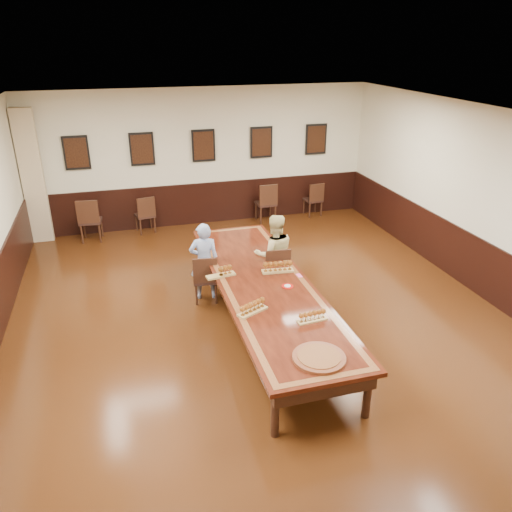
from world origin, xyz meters
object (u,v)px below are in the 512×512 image
object	(u,v)px
person_man	(204,261)
conference_table	(265,292)
spare_chair_d	(313,199)
spare_chair_b	(145,214)
person_woman	(274,254)
chair_man	(205,277)
carved_platter	(319,358)
spare_chair_c	(266,202)
chair_woman	(275,270)
spare_chair_a	(90,219)

from	to	relation	value
person_man	conference_table	distance (m)	1.39
spare_chair_d	person_man	xyz separation A→B (m)	(-3.46, -3.59, 0.26)
spare_chair_b	person_woman	xyz separation A→B (m)	(1.98, -3.66, 0.29)
spare_chair_b	spare_chair_d	size ratio (longest dim) A/B	1.03
chair_man	spare_chair_b	bearing A→B (deg)	-70.39
person_man	carved_platter	distance (m)	3.33
person_woman	spare_chair_c	bearing A→B (deg)	-100.32
chair_woman	carved_platter	size ratio (longest dim) A/B	1.36
spare_chair_d	conference_table	xyz separation A→B (m)	(-2.73, -4.78, 0.18)
spare_chair_a	spare_chair_c	world-z (taller)	spare_chair_a
chair_woman	person_man	xyz separation A→B (m)	(-1.21, 0.22, 0.23)
spare_chair_c	carved_platter	size ratio (longest dim) A/B	1.42
chair_man	person_man	bearing A→B (deg)	-90.00
conference_table	person_man	bearing A→B (deg)	121.52
spare_chair_d	carved_platter	size ratio (longest dim) A/B	1.25
spare_chair_a	person_woman	world-z (taller)	person_woman
chair_man	spare_chair_d	distance (m)	5.06
chair_man	spare_chair_a	xyz separation A→B (m)	(-1.94, 3.43, 0.06)
conference_table	chair_man	bearing A→B (deg)	124.08
spare_chair_b	carved_platter	size ratio (longest dim) A/B	1.28
spare_chair_a	conference_table	xyz separation A→B (m)	(2.68, -4.52, 0.11)
chair_woman	conference_table	world-z (taller)	chair_woman
spare_chair_b	conference_table	size ratio (longest dim) A/B	0.18
spare_chair_b	person_man	distance (m)	3.63
chair_man	carved_platter	world-z (taller)	chair_man
spare_chair_c	conference_table	world-z (taller)	spare_chair_c
chair_man	conference_table	distance (m)	1.33
chair_woman	carved_platter	distance (m)	3.06
spare_chair_b	carved_platter	bearing A→B (deg)	90.70
chair_woman	spare_chair_a	world-z (taller)	spare_chair_a
chair_woman	spare_chair_a	bearing A→B (deg)	-43.99
chair_woman	spare_chair_d	xyz separation A→B (m)	(2.24, 3.81, -0.04)
chair_man	carved_platter	bearing A→B (deg)	112.08
chair_man	person_woman	size ratio (longest dim) A/B	0.60
spare_chair_c	chair_man	bearing A→B (deg)	56.34
chair_man	spare_chair_d	size ratio (longest dim) A/B	1.01
spare_chair_a	spare_chair_b	world-z (taller)	spare_chair_a
conference_table	carved_platter	xyz separation A→B (m)	(0.05, -2.05, 0.16)
spare_chair_b	person_man	world-z (taller)	person_man
chair_man	spare_chair_b	xyz separation A→B (m)	(-0.74, 3.63, 0.01)
chair_woman	person_man	bearing A→B (deg)	-5.97
spare_chair_a	person_man	size ratio (longest dim) A/B	0.72
spare_chair_a	spare_chair_c	size ratio (longest dim) A/B	1.02
chair_man	spare_chair_b	distance (m)	3.71
person_woman	conference_table	xyz separation A→B (m)	(-0.49, -1.07, -0.12)
spare_chair_d	carved_platter	distance (m)	7.34
spare_chair_d	conference_table	world-z (taller)	spare_chair_d
spare_chair_c	person_woman	xyz separation A→B (m)	(-0.94, -3.61, 0.24)
chair_man	chair_woman	xyz separation A→B (m)	(1.23, -0.13, 0.03)
spare_chair_b	carved_platter	distance (m)	6.95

